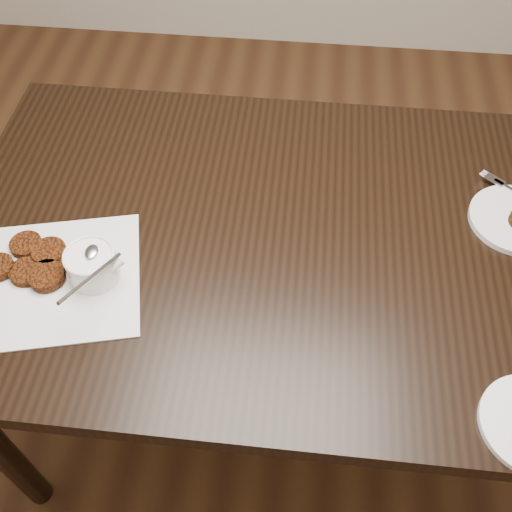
{
  "coord_description": "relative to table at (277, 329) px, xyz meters",
  "views": [
    {
      "loc": [
        0.07,
        -0.68,
        1.67
      ],
      "look_at": [
        0.0,
        0.0,
        0.8
      ],
      "focal_mm": 41.33,
      "sensor_mm": 36.0,
      "label": 1
    }
  ],
  "objects": [
    {
      "name": "patty_cluster",
      "position": [
        -0.47,
        -0.13,
        0.39
      ],
      "size": [
        0.27,
        0.27,
        0.02
      ],
      "primitive_type": null,
      "rotation": [
        0.0,
        0.0,
        0.24
      ],
      "color": "#69290D",
      "rests_on": "napkin"
    },
    {
      "name": "table",
      "position": [
        0.0,
        0.0,
        0.0
      ],
      "size": [
        1.38,
        0.89,
        0.75
      ],
      "primitive_type": "cube",
      "color": "black",
      "rests_on": "floor"
    },
    {
      "name": "sauce_ramekin",
      "position": [
        -0.35,
        -0.14,
        0.45
      ],
      "size": [
        0.15,
        0.15,
        0.13
      ],
      "primitive_type": null,
      "rotation": [
        0.0,
        0.0,
        0.18
      ],
      "color": "white",
      "rests_on": "napkin"
    },
    {
      "name": "napkin",
      "position": [
        -0.41,
        -0.16,
        0.38
      ],
      "size": [
        0.36,
        0.36,
        0.0
      ],
      "primitive_type": "cube",
      "rotation": [
        0.0,
        0.0,
        0.24
      ],
      "color": "silver",
      "rests_on": "table"
    },
    {
      "name": "floor",
      "position": [
        -0.04,
        -0.1,
        -0.38
      ],
      "size": [
        4.0,
        4.0,
        0.0
      ],
      "primitive_type": "plane",
      "color": "#56371D",
      "rests_on": "ground"
    }
  ]
}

